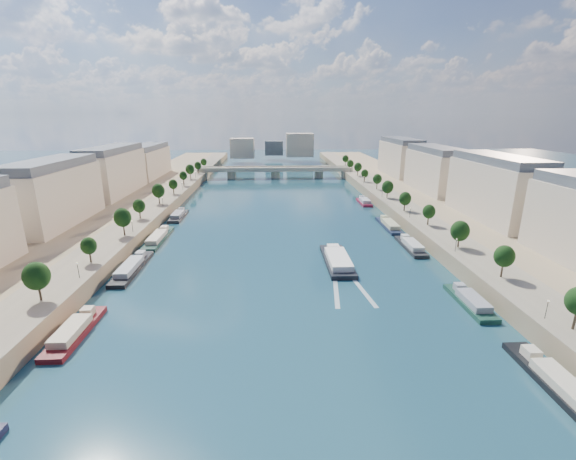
{
  "coord_description": "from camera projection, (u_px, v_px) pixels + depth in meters",
  "views": [
    {
      "loc": [
        -3.21,
        -62.74,
        45.39
      ],
      "look_at": [
        2.66,
        70.19,
        5.0
      ],
      "focal_mm": 24.0,
      "sensor_mm": 36.0,
      "label": 1
    }
  ],
  "objects": [
    {
      "name": "tour_barge",
      "position": [
        337.0,
        260.0,
        121.34
      ],
      "size": [
        7.73,
        27.04,
        3.73
      ],
      "rotation": [
        0.0,
        0.0,
        -0.0
      ],
      "color": "black",
      "rests_on": "ground"
    },
    {
      "name": "moored_barges_right",
      "position": [
        418.0,
        252.0,
        128.57
      ],
      "size": [
        5.0,
        163.3,
        3.6
      ],
      "color": "black",
      "rests_on": "ground"
    },
    {
      "name": "trees_left",
      "position": [
        151.0,
        198.0,
        165.44
      ],
      "size": [
        4.8,
        268.8,
        8.26
      ],
      "color": "#382B1E",
      "rests_on": "ground"
    },
    {
      "name": "pave_left",
      "position": [
        146.0,
        212.0,
        165.02
      ],
      "size": [
        14.0,
        520.0,
        0.1
      ],
      "primitive_type": "cube",
      "color": "gray",
      "rests_on": "quay_left"
    },
    {
      "name": "bridge",
      "position": [
        275.0,
        171.0,
        281.44
      ],
      "size": [
        112.0,
        12.0,
        8.15
      ],
      "color": "#C1B79E",
      "rests_on": "ground"
    },
    {
      "name": "buildings_left",
      "position": [
        88.0,
        181.0,
        172.0
      ],
      "size": [
        16.0,
        226.0,
        23.2
      ],
      "color": "beige",
      "rests_on": "ground"
    },
    {
      "name": "quay_left",
      "position": [
        111.0,
        218.0,
        165.12
      ],
      "size": [
        44.0,
        520.0,
        5.0
      ],
      "primitive_type": "cube",
      "color": "#9E8460",
      "rests_on": "ground"
    },
    {
      "name": "lamps_right",
      "position": [
        395.0,
        200.0,
        173.63
      ],
      "size": [
        0.36,
        200.36,
        4.28
      ],
      "color": "black",
      "rests_on": "ground"
    },
    {
      "name": "ground",
      "position": [
        279.0,
        221.0,
        168.89
      ],
      "size": [
        700.0,
        700.0,
        0.0
      ],
      "primitive_type": "plane",
      "color": "#0D313D",
      "rests_on": "ground"
    },
    {
      "name": "trees_right",
      "position": [
        397.0,
        192.0,
        177.73
      ],
      "size": [
        4.8,
        268.8,
        8.26
      ],
      "color": "#382B1E",
      "rests_on": "ground"
    },
    {
      "name": "lamps_left",
      "position": [
        149.0,
        211.0,
        154.85
      ],
      "size": [
        0.36,
        200.36,
        4.28
      ],
      "color": "black",
      "rests_on": "ground"
    },
    {
      "name": "moored_barges_left",
      "position": [
        129.0,
        271.0,
        113.62
      ],
      "size": [
        5.0,
        155.2,
        3.6
      ],
      "color": "#171733",
      "rests_on": "ground"
    },
    {
      "name": "wake",
      "position": [
        347.0,
        286.0,
        105.74
      ],
      "size": [
        10.76,
        25.95,
        0.04
      ],
      "color": "silver",
      "rests_on": "ground"
    },
    {
      "name": "skyline",
      "position": [
        277.0,
        146.0,
        374.62
      ],
      "size": [
        79.0,
        42.0,
        22.0
      ],
      "color": "beige",
      "rests_on": "ground"
    },
    {
      "name": "quay_right",
      "position": [
        440.0,
        214.0,
        171.2
      ],
      "size": [
        44.0,
        520.0,
        5.0
      ],
      "primitive_type": "cube",
      "color": "#9E8460",
      "rests_on": "ground"
    },
    {
      "name": "buildings_right",
      "position": [
        460.0,
        178.0,
        179.17
      ],
      "size": [
        16.0,
        226.0,
        23.2
      ],
      "color": "beige",
      "rests_on": "ground"
    },
    {
      "name": "pave_right",
      "position": [
        408.0,
        209.0,
        169.83
      ],
      "size": [
        14.0,
        520.0,
        0.1
      ],
      "primitive_type": "cube",
      "color": "gray",
      "rests_on": "quay_right"
    }
  ]
}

